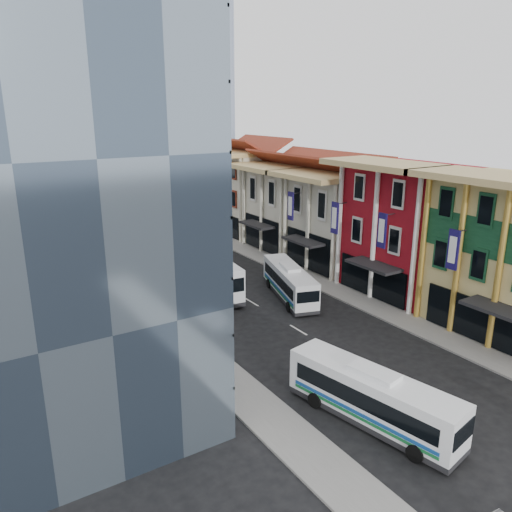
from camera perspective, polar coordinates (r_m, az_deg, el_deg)
ground at (r=31.17m, az=22.58°, el=-17.70°), size 200.00×200.00×0.00m
sidewalk_right at (r=50.12m, az=7.80°, el=-3.23°), size 3.00×90.00×0.15m
sidewalk_left at (r=41.89m, az=-10.49°, el=-7.43°), size 3.00×90.00×0.15m
shophouse_red at (r=48.82m, az=16.83°, el=2.93°), size 8.00×10.00×12.00m
shophouse_cream_near at (r=55.51m, az=9.38°, el=3.94°), size 8.00×9.00×10.00m
shophouse_cream_mid at (r=62.35m, az=3.88°, el=5.50°), size 8.00×9.00×10.00m
shophouse_cream_far at (r=70.87m, az=-1.16°, el=7.28°), size 8.00×12.00×11.00m
office_tower at (r=33.28m, az=-23.78°, el=11.92°), size 12.00×26.00×30.00m
office_block_far at (r=57.02m, az=-25.67°, el=4.91°), size 10.00×18.00×14.00m
bus_left_near at (r=29.26m, az=13.15°, el=-15.33°), size 4.34×10.60×3.31m
bus_left_far at (r=48.10m, az=-5.79°, el=-1.62°), size 4.20×12.55×3.95m
bus_right at (r=46.11m, az=3.84°, el=-2.90°), size 5.17×10.07×3.15m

